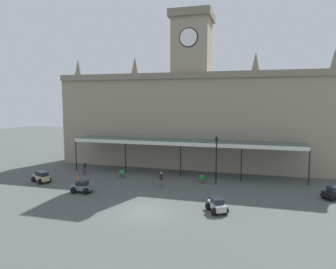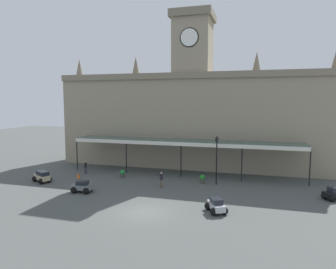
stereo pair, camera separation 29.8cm
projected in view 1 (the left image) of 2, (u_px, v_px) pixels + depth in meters
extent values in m
plane|color=#4A4E4C|center=(146.00, 212.00, 25.21)|extent=(140.00, 140.00, 0.00)
cube|color=gray|center=(192.00, 121.00, 42.41)|extent=(36.93, 5.69, 12.73)
cube|color=gray|center=(187.00, 75.00, 38.88)|extent=(36.93, 0.30, 0.80)
cube|color=gray|center=(192.00, 47.00, 41.32)|extent=(4.80, 4.80, 7.05)
cube|color=#766C59|center=(192.00, 16.00, 40.87)|extent=(5.50, 5.50, 1.00)
cylinder|color=white|center=(188.00, 37.00, 38.87)|extent=(2.20, 0.12, 2.20)
cylinder|color=black|center=(188.00, 37.00, 38.91)|extent=(2.46, 0.06, 2.46)
cone|color=#6E6554|center=(78.00, 68.00, 46.25)|extent=(1.10, 1.10, 2.60)
cone|color=#6E6554|center=(135.00, 66.00, 43.79)|extent=(1.10, 1.10, 2.60)
cone|color=#6E6554|center=(256.00, 62.00, 39.33)|extent=(1.10, 1.10, 2.60)
cone|color=#6E6554|center=(335.00, 60.00, 36.87)|extent=(1.10, 1.10, 2.60)
cube|color=#38564C|center=(183.00, 141.00, 37.82)|extent=(28.34, 3.20, 0.16)
cube|color=silver|center=(180.00, 144.00, 36.31)|extent=(28.34, 0.12, 0.44)
cylinder|color=black|center=(76.00, 154.00, 40.47)|extent=(0.14, 0.14, 4.13)
cylinder|color=black|center=(126.00, 157.00, 38.57)|extent=(0.14, 0.14, 4.13)
cylinder|color=black|center=(181.00, 160.00, 36.67)|extent=(0.14, 0.14, 4.13)
cylinder|color=black|center=(241.00, 163.00, 34.76)|extent=(0.14, 0.14, 4.13)
cylinder|color=black|center=(309.00, 167.00, 32.86)|extent=(0.14, 0.14, 4.13)
cube|color=#B2B5BA|center=(217.00, 206.00, 25.23)|extent=(1.76, 2.22, 0.50)
cube|color=#1E232B|center=(217.00, 201.00, 25.13)|extent=(1.23, 1.35, 0.42)
sphere|color=black|center=(209.00, 206.00, 25.81)|extent=(0.64, 0.64, 0.64)
sphere|color=black|center=(219.00, 205.00, 26.01)|extent=(0.64, 0.64, 0.64)
sphere|color=black|center=(215.00, 212.00, 24.50)|extent=(0.64, 0.64, 0.64)
sphere|color=black|center=(225.00, 211.00, 24.70)|extent=(0.64, 0.64, 0.64)
cube|color=black|center=(334.00, 194.00, 28.55)|extent=(2.21, 1.82, 0.50)
cube|color=#1E232B|center=(334.00, 189.00, 28.51)|extent=(1.36, 1.25, 0.42)
sphere|color=black|center=(331.00, 198.00, 27.97)|extent=(0.64, 0.64, 0.64)
sphere|color=black|center=(324.00, 195.00, 28.81)|extent=(0.64, 0.64, 0.64)
sphere|color=black|center=(336.00, 194.00, 29.17)|extent=(0.64, 0.64, 0.64)
cube|color=slate|center=(82.00, 187.00, 30.58)|extent=(2.12, 1.05, 0.50)
cube|color=#1E232B|center=(82.00, 183.00, 30.52)|extent=(1.16, 0.89, 0.42)
sphere|color=black|center=(74.00, 190.00, 30.30)|extent=(0.64, 0.64, 0.64)
sphere|color=black|center=(78.00, 188.00, 31.16)|extent=(0.64, 0.64, 0.64)
sphere|color=black|center=(86.00, 191.00, 30.05)|extent=(0.64, 0.64, 0.64)
sphere|color=black|center=(90.00, 189.00, 30.91)|extent=(0.64, 0.64, 0.64)
cube|color=tan|center=(41.00, 178.00, 34.40)|extent=(2.42, 1.79, 0.55)
cube|color=#1E232B|center=(42.00, 173.00, 34.21)|extent=(1.76, 1.42, 0.45)
sphere|color=black|center=(34.00, 179.00, 34.60)|extent=(0.64, 0.64, 0.64)
sphere|color=black|center=(42.00, 178.00, 35.27)|extent=(0.64, 0.64, 0.64)
sphere|color=black|center=(41.00, 182.00, 33.58)|extent=(0.64, 0.64, 0.64)
sphere|color=black|center=(48.00, 180.00, 34.25)|extent=(0.64, 0.64, 0.64)
cylinder|color=#3F384C|center=(84.00, 171.00, 38.21)|extent=(0.17, 0.17, 0.82)
cylinder|color=#3F384C|center=(86.00, 171.00, 38.19)|extent=(0.17, 0.17, 0.82)
cylinder|color=black|center=(85.00, 165.00, 38.12)|extent=(0.34, 0.34, 0.62)
sphere|color=tan|center=(85.00, 162.00, 38.08)|extent=(0.23, 0.23, 0.23)
cylinder|color=brown|center=(161.00, 183.00, 32.50)|extent=(0.17, 0.17, 0.82)
cylinder|color=brown|center=(161.00, 184.00, 32.28)|extent=(0.17, 0.17, 0.82)
cylinder|color=black|center=(161.00, 177.00, 32.31)|extent=(0.34, 0.34, 0.62)
sphere|color=tan|center=(161.00, 173.00, 32.26)|extent=(0.23, 0.23, 0.23)
cylinder|color=black|center=(216.00, 163.00, 33.35)|extent=(0.13, 0.13, 4.76)
cube|color=black|center=(217.00, 139.00, 33.06)|extent=(0.30, 0.30, 0.44)
sphere|color=black|center=(217.00, 137.00, 33.03)|extent=(0.14, 0.14, 0.14)
cone|color=orange|center=(78.00, 176.00, 36.24)|extent=(0.40, 0.40, 0.63)
cylinder|color=#47423D|center=(202.00, 181.00, 34.13)|extent=(0.56, 0.56, 0.42)
sphere|color=#228126|center=(202.00, 177.00, 34.08)|extent=(0.60, 0.60, 0.60)
cylinder|color=#47423D|center=(122.00, 176.00, 36.45)|extent=(0.56, 0.56, 0.42)
sphere|color=#24873A|center=(122.00, 172.00, 36.41)|extent=(0.60, 0.60, 0.60)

